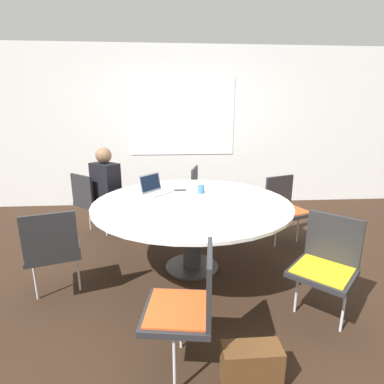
{
  "coord_description": "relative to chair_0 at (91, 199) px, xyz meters",
  "views": [
    {
      "loc": [
        -0.21,
        -2.91,
        1.64
      ],
      "look_at": [
        0.0,
        0.0,
        0.85
      ],
      "focal_mm": 28.0,
      "sensor_mm": 36.0,
      "label": 1
    }
  ],
  "objects": [
    {
      "name": "ground_plane",
      "position": [
        1.28,
        -1.01,
        -0.51
      ],
      "size": [
        16.0,
        16.0,
        0.0
      ],
      "primitive_type": "plane",
      "color": "black"
    },
    {
      "name": "wall_back",
      "position": [
        1.28,
        1.39,
        0.85
      ],
      "size": [
        8.0,
        0.07,
        2.7
      ],
      "color": "silver",
      "rests_on": "ground_plane"
    },
    {
      "name": "conference_table",
      "position": [
        1.28,
        -1.01,
        0.13
      ],
      "size": [
        2.0,
        2.0,
        0.75
      ],
      "color": "#333333",
      "rests_on": "ground_plane"
    },
    {
      "name": "chair_0",
      "position": [
        0.0,
        0.0,
        0.0
      ],
      "size": [
        0.61,
        0.61,
        0.85
      ],
      "rotation": [
        0.0,
        0.0,
        5.57
      ],
      "color": "#262628",
      "rests_on": "ground_plane"
    },
    {
      "name": "chair_1",
      "position": [
        0.04,
        -1.48,
        0.0
      ],
      "size": [
        0.55,
        0.53,
        0.85
      ],
      "rotation": [
        0.0,
        0.0,
        6.6
      ],
      "color": "#262628",
      "rests_on": "ground_plane"
    },
    {
      "name": "chair_2",
      "position": [
        1.16,
        -2.33,
        0.0
      ],
      "size": [
        0.48,
        0.49,
        0.85
      ],
      "rotation": [
        0.0,
        0.0,
        7.71
      ],
      "color": "#262628",
      "rests_on": "ground_plane"
    },
    {
      "name": "chair_3",
      "position": [
        2.26,
        -1.89,
        0.0
      ],
      "size": [
        0.61,
        0.61,
        0.85
      ],
      "rotation": [
        0.0,
        0.0,
        8.64
      ],
      "color": "#262628",
      "rests_on": "ground_plane"
    },
    {
      "name": "chair_4",
      "position": [
        2.48,
        -0.46,
        0.0
      ],
      "size": [
        0.56,
        0.55,
        0.85
      ],
      "rotation": [
        0.0,
        0.0,
        9.8
      ],
      "color": "#262628",
      "rests_on": "ground_plane"
    },
    {
      "name": "chair_5",
      "position": [
        1.53,
        0.29,
        0.0
      ],
      "size": [
        0.51,
        0.53,
        0.85
      ],
      "rotation": [
        0.0,
        0.0,
        10.75
      ],
      "color": "#262628",
      "rests_on": "ground_plane"
    },
    {
      "name": "person_0",
      "position": [
        0.24,
        -0.09,
        0.2
      ],
      "size": [
        0.42,
        0.4,
        1.2
      ],
      "rotation": [
        0.0,
        0.0,
        5.57
      ],
      "color": "black",
      "rests_on": "ground_plane"
    },
    {
      "name": "laptop",
      "position": [
        0.87,
        -0.66,
        0.3
      ],
      "size": [
        0.37,
        0.38,
        0.21
      ],
      "rotation": [
        0.0,
        0.0,
        0.86
      ],
      "color": "#99999E",
      "rests_on": "conference_table"
    },
    {
      "name": "coffee_cup",
      "position": [
        1.4,
        -0.69,
        0.29
      ],
      "size": [
        0.08,
        0.08,
        0.09
      ],
      "color": "#33669E",
      "rests_on": "conference_table"
    },
    {
      "name": "cell_phone",
      "position": [
        1.17,
        -0.56,
        0.25
      ],
      "size": [
        0.14,
        0.07,
        0.01
      ],
      "color": "black",
      "rests_on": "conference_table"
    },
    {
      "name": "handbag",
      "position": [
        1.53,
        -2.48,
        -0.37
      ],
      "size": [
        0.36,
        0.16,
        0.28
      ],
      "color": "#513319",
      "rests_on": "ground_plane"
    }
  ]
}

